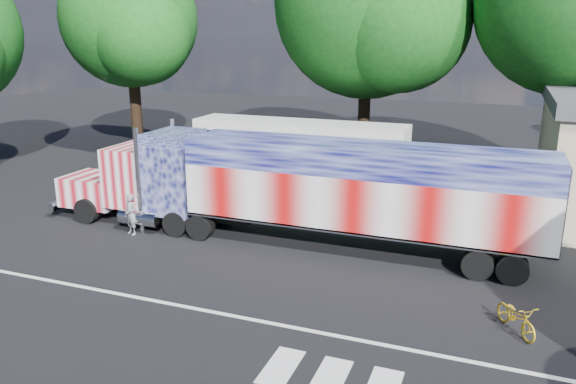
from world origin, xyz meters
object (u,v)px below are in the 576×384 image
(semi_truck, at_px, (297,187))
(woman, at_px, (131,214))
(bicycle, at_px, (516,317))
(tree_nw_a, at_px, (131,20))
(tree_n_mid, at_px, (371,4))
(coach_bus, at_px, (299,152))

(semi_truck, relative_size, woman, 12.06)
(bicycle, relative_size, tree_nw_a, 0.13)
(woman, relative_size, tree_n_mid, 0.11)
(coach_bus, height_order, tree_nw_a, tree_nw_a)
(coach_bus, relative_size, tree_n_mid, 0.76)
(coach_bus, xyz_separation_m, woman, (-3.43, -9.59, -0.85))
(woman, distance_m, bicycle, 14.09)
(coach_bus, relative_size, bicycle, 6.78)
(semi_truck, distance_m, coach_bus, 8.60)
(semi_truck, bearing_deg, tree_n_mid, 93.06)
(semi_truck, bearing_deg, coach_bus, 109.36)
(tree_nw_a, bearing_deg, semi_truck, -37.15)
(bicycle, height_order, tree_n_mid, tree_n_mid)
(tree_nw_a, xyz_separation_m, tree_n_mid, (14.07, 2.81, 0.79))
(woman, distance_m, tree_nw_a, 17.05)
(tree_n_mid, bearing_deg, coach_bus, -109.41)
(tree_n_mid, bearing_deg, semi_truck, -86.94)
(woman, relative_size, bicycle, 0.99)
(woman, distance_m, tree_n_mid, 18.44)
(woman, relative_size, tree_nw_a, 0.13)
(tree_n_mid, bearing_deg, bicycle, -65.39)
(semi_truck, xyz_separation_m, tree_nw_a, (-14.82, 11.23, 6.14))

